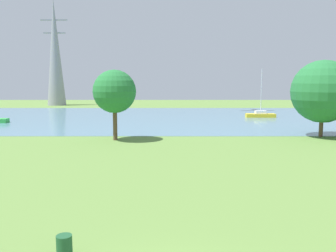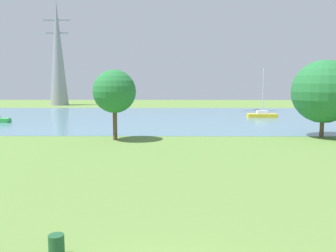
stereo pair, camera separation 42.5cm
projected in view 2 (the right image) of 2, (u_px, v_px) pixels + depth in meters
name	position (u px, v px, depth m)	size (l,w,h in m)	color
ground_plane	(168.00, 150.00, 32.28)	(160.00, 160.00, 0.00)	olive
litter_bin	(56.00, 246.00, 12.88)	(0.56, 0.56, 0.80)	#1E512D
water_surface	(170.00, 117.00, 60.05)	(140.00, 40.00, 0.02)	#59849B
sailboat_yellow	(262.00, 115.00, 60.02)	(4.81, 1.54, 8.02)	yellow
tree_west_far	(114.00, 92.00, 37.16)	(4.43, 4.43, 7.25)	brown
tree_east_near	(324.00, 92.00, 39.14)	(6.80, 6.80, 8.36)	brown
electricity_pylon	(58.00, 53.00, 87.57)	(6.40, 4.40, 25.34)	gray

